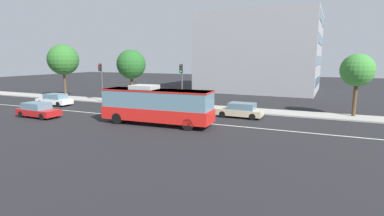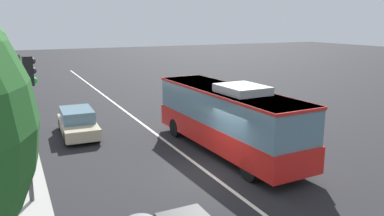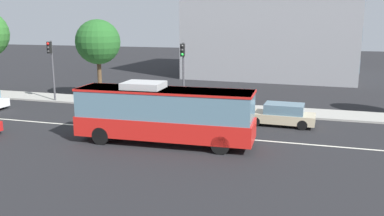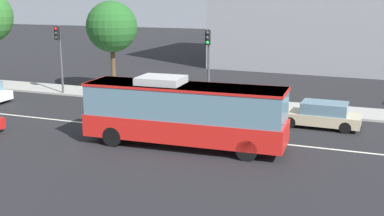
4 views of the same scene
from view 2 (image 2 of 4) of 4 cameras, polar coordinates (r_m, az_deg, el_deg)
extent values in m
plane|color=black|center=(16.04, 2.52, -9.87)|extent=(160.00, 160.00, 0.00)
cube|color=#9E9B93|center=(14.39, -27.07, -13.87)|extent=(80.00, 3.17, 0.14)
cube|color=silver|center=(16.04, 2.52, -9.85)|extent=(76.00, 0.16, 0.01)
cube|color=red|center=(18.38, 5.23, -3.68)|extent=(10.09, 2.89, 1.10)
cube|color=slate|center=(18.05, 5.32, 0.40)|extent=(9.89, 2.80, 1.58)
cube|color=red|center=(17.90, 5.36, 2.67)|extent=(9.99, 2.86, 0.12)
cube|color=#B2B2B2|center=(16.89, 7.62, 2.82)|extent=(2.27, 1.88, 0.36)
cylinder|color=black|center=(20.84, -2.48, -2.99)|extent=(1.01, 0.34, 1.00)
cylinder|color=black|center=(21.84, 2.73, -2.24)|extent=(1.01, 0.34, 1.00)
cylinder|color=black|center=(15.32, 8.76, -9.13)|extent=(1.01, 0.34, 1.00)
cylinder|color=black|center=(16.66, 14.90, -7.58)|extent=(1.01, 0.34, 1.00)
cube|color=#C6B793|center=(21.92, -16.87, -2.68)|extent=(4.56, 1.95, 0.60)
cube|color=slate|center=(22.01, -17.06, -0.96)|extent=(2.58, 1.74, 0.64)
cylinder|color=black|center=(20.65, -14.09, -4.05)|extent=(0.65, 0.24, 0.64)
cylinder|color=black|center=(20.46, -18.51, -4.49)|extent=(0.65, 0.24, 0.64)
cylinder|color=black|center=(23.51, -15.38, -2.06)|extent=(0.65, 0.24, 0.64)
cylinder|color=black|center=(23.34, -19.26, -2.43)|extent=(0.65, 0.24, 0.64)
cylinder|color=#47474C|center=(13.76, -23.97, -3.44)|extent=(0.16, 0.16, 5.20)
cube|color=black|center=(13.40, -23.58, 5.16)|extent=(0.34, 0.31, 0.96)
sphere|color=#2D2D2D|center=(13.39, -23.06, 6.58)|extent=(0.22, 0.22, 0.22)
sphere|color=#2D2D2D|center=(13.42, -22.94, 5.22)|extent=(0.22, 0.22, 0.22)
sphere|color=#1ED838|center=(13.46, -22.83, 3.88)|extent=(0.22, 0.22, 0.22)
camera|label=1|loc=(41.82, 22.63, 11.30)|focal=27.28mm
camera|label=3|loc=(37.46, 27.20, 12.37)|focal=37.66mm
camera|label=4|loc=(38.30, 27.15, 13.23)|focal=44.62mm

